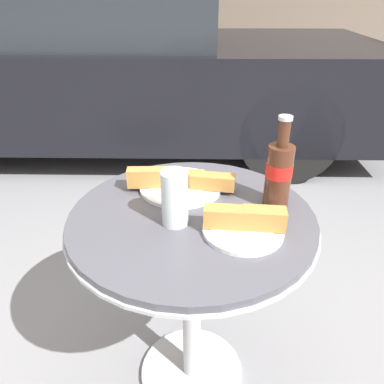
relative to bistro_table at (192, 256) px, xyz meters
name	(u,v)px	position (x,y,z in m)	size (l,w,h in m)	color
ground_plane	(192,373)	(0.00, 0.00, -0.54)	(30.00, 30.00, 0.00)	gray
bistro_table	(192,256)	(0.00, 0.00, 0.00)	(0.69, 0.69, 0.69)	#B7B7BC
cola_bottle_left	(279,172)	(0.24, 0.05, 0.25)	(0.07, 0.07, 0.26)	#4C2819
drinking_glass	(175,200)	(-0.04, -0.04, 0.22)	(0.07, 0.07, 0.15)	black
lunch_plate_near	(180,183)	(-0.04, 0.14, 0.17)	(0.33, 0.25, 0.07)	white
lunch_plate_far	(244,224)	(0.13, -0.08, 0.17)	(0.21, 0.21, 0.07)	white
parked_car	(111,70)	(-0.71, 2.31, 0.07)	(4.20, 1.69, 1.25)	black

